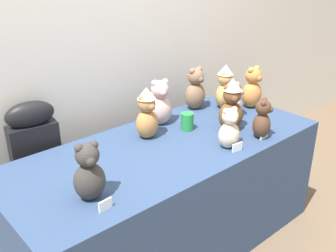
{
  "coord_description": "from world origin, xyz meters",
  "views": [
    {
      "loc": [
        -1.35,
        -1.29,
        1.75
      ],
      "look_at": [
        0.0,
        0.25,
        0.84
      ],
      "focal_mm": 42.14,
      "sensor_mm": 36.0,
      "label": 1
    }
  ],
  "objects_px": {
    "teddy_bear_honey": "(225,87)",
    "teddy_bear_caramel": "(147,114)",
    "display_table": "(168,197)",
    "teddy_bear_ash": "(235,101)",
    "instrument_case": "(39,176)",
    "teddy_bear_charcoal": "(89,173)",
    "teddy_bear_mocha": "(195,90)",
    "teddy_bear_cream": "(229,129)",
    "teddy_bear_blush": "(160,104)",
    "teddy_bear_chestnut": "(231,105)",
    "party_cup_green": "(187,121)",
    "teddy_bear_cocoa": "(262,120)",
    "teddy_bear_ginger": "(252,88)"
  },
  "relations": [
    {
      "from": "teddy_bear_chestnut",
      "to": "teddy_bear_mocha",
      "type": "xyz_separation_m",
      "value": [
        0.09,
        0.41,
        -0.02
      ]
    },
    {
      "from": "display_table",
      "to": "teddy_bear_honey",
      "type": "distance_m",
      "value": 0.89
    },
    {
      "from": "teddy_bear_charcoal",
      "to": "teddy_bear_caramel",
      "type": "bearing_deg",
      "value": 42.59
    },
    {
      "from": "teddy_bear_ginger",
      "to": "teddy_bear_ash",
      "type": "height_order",
      "value": "teddy_bear_ginger"
    },
    {
      "from": "teddy_bear_mocha",
      "to": "teddy_bear_cream",
      "type": "bearing_deg",
      "value": -118.7
    },
    {
      "from": "teddy_bear_cream",
      "to": "teddy_bear_charcoal",
      "type": "relative_size",
      "value": 0.86
    },
    {
      "from": "teddy_bear_mocha",
      "to": "party_cup_green",
      "type": "height_order",
      "value": "teddy_bear_mocha"
    },
    {
      "from": "teddy_bear_ash",
      "to": "teddy_bear_blush",
      "type": "bearing_deg",
      "value": 129.43
    },
    {
      "from": "teddy_bear_ginger",
      "to": "display_table",
      "type": "bearing_deg",
      "value": -176.81
    },
    {
      "from": "teddy_bear_mocha",
      "to": "teddy_bear_ash",
      "type": "bearing_deg",
      "value": -72.96
    },
    {
      "from": "teddy_bear_honey",
      "to": "teddy_bear_cocoa",
      "type": "distance_m",
      "value": 0.52
    },
    {
      "from": "teddy_bear_cream",
      "to": "teddy_bear_blush",
      "type": "height_order",
      "value": "teddy_bear_blush"
    },
    {
      "from": "instrument_case",
      "to": "teddy_bear_blush",
      "type": "height_order",
      "value": "teddy_bear_blush"
    },
    {
      "from": "teddy_bear_chestnut",
      "to": "party_cup_green",
      "type": "bearing_deg",
      "value": 171.53
    },
    {
      "from": "teddy_bear_blush",
      "to": "teddy_bear_ash",
      "type": "height_order",
      "value": "teddy_bear_blush"
    },
    {
      "from": "teddy_bear_ginger",
      "to": "teddy_bear_ash",
      "type": "distance_m",
      "value": 0.24
    },
    {
      "from": "teddy_bear_caramel",
      "to": "teddy_bear_mocha",
      "type": "bearing_deg",
      "value": 15.65
    },
    {
      "from": "teddy_bear_ginger",
      "to": "teddy_bear_cream",
      "type": "distance_m",
      "value": 0.69
    },
    {
      "from": "teddy_bear_cream",
      "to": "party_cup_green",
      "type": "distance_m",
      "value": 0.34
    },
    {
      "from": "teddy_bear_ginger",
      "to": "teddy_bear_blush",
      "type": "distance_m",
      "value": 0.72
    },
    {
      "from": "teddy_bear_chestnut",
      "to": "teddy_bear_caramel",
      "type": "relative_size",
      "value": 1.06
    },
    {
      "from": "instrument_case",
      "to": "teddy_bear_caramel",
      "type": "xyz_separation_m",
      "value": [
        0.55,
        -0.38,
        0.38
      ]
    },
    {
      "from": "teddy_bear_ash",
      "to": "teddy_bear_cream",
      "type": "bearing_deg",
      "value": -167.54
    },
    {
      "from": "teddy_bear_mocha",
      "to": "teddy_bear_cocoa",
      "type": "bearing_deg",
      "value": -95.01
    },
    {
      "from": "teddy_bear_chestnut",
      "to": "party_cup_green",
      "type": "relative_size",
      "value": 3.04
    },
    {
      "from": "display_table",
      "to": "teddy_bear_cream",
      "type": "bearing_deg",
      "value": -45.91
    },
    {
      "from": "teddy_bear_chestnut",
      "to": "party_cup_green",
      "type": "height_order",
      "value": "teddy_bear_chestnut"
    },
    {
      "from": "teddy_bear_honey",
      "to": "teddy_bear_caramel",
      "type": "xyz_separation_m",
      "value": [
        -0.72,
        -0.03,
        0.0
      ]
    },
    {
      "from": "teddy_bear_blush",
      "to": "party_cup_green",
      "type": "distance_m",
      "value": 0.21
    },
    {
      "from": "display_table",
      "to": "teddy_bear_cream",
      "type": "distance_m",
      "value": 0.59
    },
    {
      "from": "teddy_bear_honey",
      "to": "party_cup_green",
      "type": "bearing_deg",
      "value": 172.67
    },
    {
      "from": "display_table",
      "to": "teddy_bear_cream",
      "type": "height_order",
      "value": "teddy_bear_cream"
    },
    {
      "from": "display_table",
      "to": "teddy_bear_cocoa",
      "type": "height_order",
      "value": "teddy_bear_cocoa"
    },
    {
      "from": "teddy_bear_ginger",
      "to": "teddy_bear_chestnut",
      "type": "bearing_deg",
      "value": -160.17
    },
    {
      "from": "teddy_bear_blush",
      "to": "teddy_bear_mocha",
      "type": "relative_size",
      "value": 1.0
    },
    {
      "from": "teddy_bear_honey",
      "to": "teddy_bear_ash",
      "type": "xyz_separation_m",
      "value": [
        -0.08,
        -0.16,
        -0.04
      ]
    },
    {
      "from": "teddy_bear_blush",
      "to": "teddy_bear_honey",
      "type": "height_order",
      "value": "teddy_bear_honey"
    },
    {
      "from": "teddy_bear_mocha",
      "to": "teddy_bear_honey",
      "type": "bearing_deg",
      "value": -37.15
    },
    {
      "from": "teddy_bear_blush",
      "to": "teddy_bear_cocoa",
      "type": "height_order",
      "value": "teddy_bear_blush"
    },
    {
      "from": "instrument_case",
      "to": "teddy_bear_charcoal",
      "type": "distance_m",
      "value": 0.8
    },
    {
      "from": "display_table",
      "to": "teddy_bear_ash",
      "type": "xyz_separation_m",
      "value": [
        0.62,
        0.03,
        0.47
      ]
    },
    {
      "from": "teddy_bear_charcoal",
      "to": "teddy_bear_caramel",
      "type": "xyz_separation_m",
      "value": [
        0.59,
        0.33,
        0.02
      ]
    },
    {
      "from": "teddy_bear_caramel",
      "to": "teddy_bear_ash",
      "type": "bearing_deg",
      "value": -11.18
    },
    {
      "from": "teddy_bear_honey",
      "to": "teddy_bear_ash",
      "type": "height_order",
      "value": "teddy_bear_honey"
    },
    {
      "from": "teddy_bear_blush",
      "to": "teddy_bear_mocha",
      "type": "height_order",
      "value": "same"
    },
    {
      "from": "teddy_bear_cream",
      "to": "teddy_bear_blush",
      "type": "xyz_separation_m",
      "value": [
        -0.08,
        0.51,
        0.03
      ]
    },
    {
      "from": "teddy_bear_honey",
      "to": "party_cup_green",
      "type": "relative_size",
      "value": 2.86
    },
    {
      "from": "display_table",
      "to": "teddy_bear_chestnut",
      "type": "xyz_separation_m",
      "value": [
        0.44,
        -0.1,
        0.52
      ]
    },
    {
      "from": "teddy_bear_mocha",
      "to": "teddy_bear_chestnut",
      "type": "bearing_deg",
      "value": -104.26
    },
    {
      "from": "instrument_case",
      "to": "teddy_bear_charcoal",
      "type": "relative_size",
      "value": 3.44
    }
  ]
}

